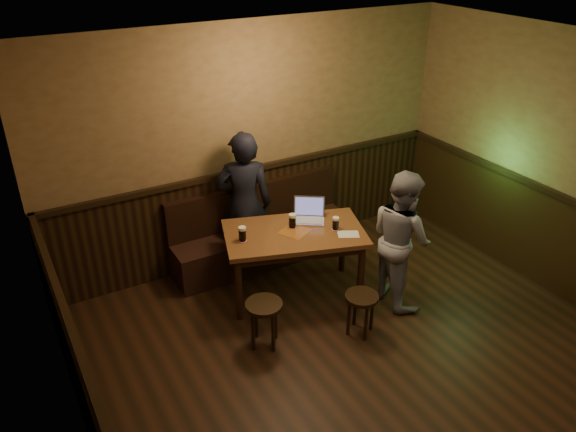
{
  "coord_description": "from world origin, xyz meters",
  "views": [
    {
      "loc": [
        -2.66,
        -2.49,
        3.7
      ],
      "look_at": [
        -0.19,
        1.85,
        1.05
      ],
      "focal_mm": 35.0,
      "sensor_mm": 36.0,
      "label": 1
    }
  ],
  "objects_px": {
    "stool_left": "(264,312)",
    "pint_right": "(336,223)",
    "pub_table": "(294,240)",
    "person_grey": "(401,238)",
    "bench": "(261,238)",
    "stool_right": "(361,303)",
    "person_suit": "(244,205)",
    "pint_left": "(242,234)",
    "pint_mid": "(292,221)",
    "laptop": "(309,214)"
  },
  "relations": [
    {
      "from": "person_grey",
      "to": "person_suit",
      "type": "bearing_deg",
      "value": 46.76
    },
    {
      "from": "person_grey",
      "to": "pub_table",
      "type": "bearing_deg",
      "value": 60.88
    },
    {
      "from": "stool_left",
      "to": "laptop",
      "type": "relative_size",
      "value": 1.13
    },
    {
      "from": "pint_left",
      "to": "person_suit",
      "type": "bearing_deg",
      "value": 62.51
    },
    {
      "from": "bench",
      "to": "pint_right",
      "type": "bearing_deg",
      "value": -67.45
    },
    {
      "from": "pint_left",
      "to": "pint_mid",
      "type": "height_order",
      "value": "pint_left"
    },
    {
      "from": "pint_right",
      "to": "laptop",
      "type": "relative_size",
      "value": 0.34
    },
    {
      "from": "stool_right",
      "to": "pint_left",
      "type": "distance_m",
      "value": 1.38
    },
    {
      "from": "pint_left",
      "to": "pint_mid",
      "type": "relative_size",
      "value": 1.01
    },
    {
      "from": "pint_right",
      "to": "person_suit",
      "type": "height_order",
      "value": "person_suit"
    },
    {
      "from": "stool_left",
      "to": "person_suit",
      "type": "xyz_separation_m",
      "value": [
        0.43,
        1.28,
        0.48
      ]
    },
    {
      "from": "bench",
      "to": "stool_right",
      "type": "distance_m",
      "value": 1.72
    },
    {
      "from": "pub_table",
      "to": "pint_left",
      "type": "xyz_separation_m",
      "value": [
        -0.56,
        0.1,
        0.18
      ]
    },
    {
      "from": "stool_left",
      "to": "pub_table",
      "type": "bearing_deg",
      "value": 41.14
    },
    {
      "from": "pint_left",
      "to": "bench",
      "type": "bearing_deg",
      "value": 51.26
    },
    {
      "from": "person_grey",
      "to": "stool_left",
      "type": "bearing_deg",
      "value": 93.78
    },
    {
      "from": "pub_table",
      "to": "pint_mid",
      "type": "distance_m",
      "value": 0.2
    },
    {
      "from": "person_grey",
      "to": "stool_right",
      "type": "bearing_deg",
      "value": 117.47
    },
    {
      "from": "bench",
      "to": "pint_left",
      "type": "xyz_separation_m",
      "value": [
        -0.56,
        -0.7,
        0.56
      ]
    },
    {
      "from": "bench",
      "to": "person_suit",
      "type": "xyz_separation_m",
      "value": [
        -0.25,
        -0.11,
        0.55
      ]
    },
    {
      "from": "stool_right",
      "to": "pint_mid",
      "type": "bearing_deg",
      "value": 101.86
    },
    {
      "from": "pint_mid",
      "to": "person_grey",
      "type": "bearing_deg",
      "value": -38.27
    },
    {
      "from": "pub_table",
      "to": "person_grey",
      "type": "xyz_separation_m",
      "value": [
        0.93,
        -0.62,
        0.07
      ]
    },
    {
      "from": "pint_left",
      "to": "laptop",
      "type": "relative_size",
      "value": 0.38
    },
    {
      "from": "pint_left",
      "to": "pint_right",
      "type": "height_order",
      "value": "pint_left"
    },
    {
      "from": "pint_left",
      "to": "laptop",
      "type": "height_order",
      "value": "laptop"
    },
    {
      "from": "pint_left",
      "to": "pint_right",
      "type": "distance_m",
      "value": 1.0
    },
    {
      "from": "stool_right",
      "to": "pint_right",
      "type": "bearing_deg",
      "value": 77.21
    },
    {
      "from": "bench",
      "to": "person_grey",
      "type": "bearing_deg",
      "value": -56.85
    },
    {
      "from": "pint_right",
      "to": "person_suit",
      "type": "relative_size",
      "value": 0.08
    },
    {
      "from": "pint_mid",
      "to": "person_suit",
      "type": "bearing_deg",
      "value": 114.7
    },
    {
      "from": "pub_table",
      "to": "pint_left",
      "type": "bearing_deg",
      "value": -171.64
    },
    {
      "from": "bench",
      "to": "stool_left",
      "type": "distance_m",
      "value": 1.55
    },
    {
      "from": "stool_right",
      "to": "laptop",
      "type": "bearing_deg",
      "value": 87.77
    },
    {
      "from": "person_suit",
      "to": "person_grey",
      "type": "height_order",
      "value": "person_suit"
    },
    {
      "from": "pub_table",
      "to": "stool_left",
      "type": "distance_m",
      "value": 0.95
    },
    {
      "from": "laptop",
      "to": "pint_right",
      "type": "bearing_deg",
      "value": -35.74
    },
    {
      "from": "bench",
      "to": "person_suit",
      "type": "height_order",
      "value": "person_suit"
    },
    {
      "from": "pint_right",
      "to": "person_grey",
      "type": "bearing_deg",
      "value": -40.61
    },
    {
      "from": "pint_left",
      "to": "person_grey",
      "type": "bearing_deg",
      "value": -25.89
    },
    {
      "from": "pint_mid",
      "to": "laptop",
      "type": "distance_m",
      "value": 0.26
    },
    {
      "from": "pub_table",
      "to": "stool_right",
      "type": "relative_size",
      "value": 3.67
    },
    {
      "from": "pint_mid",
      "to": "stool_right",
      "type": "bearing_deg",
      "value": -78.14
    },
    {
      "from": "laptop",
      "to": "pub_table",
      "type": "bearing_deg",
      "value": -116.21
    },
    {
      "from": "stool_right",
      "to": "pint_mid",
      "type": "distance_m",
      "value": 1.14
    },
    {
      "from": "pub_table",
      "to": "stool_right",
      "type": "bearing_deg",
      "value": -57.4
    },
    {
      "from": "pint_mid",
      "to": "laptop",
      "type": "relative_size",
      "value": 0.37
    },
    {
      "from": "bench",
      "to": "stool_right",
      "type": "relative_size",
      "value": 4.87
    },
    {
      "from": "stool_left",
      "to": "pint_right",
      "type": "xyz_separation_m",
      "value": [
        1.08,
        0.42,
        0.47
      ]
    },
    {
      "from": "bench",
      "to": "pint_left",
      "type": "height_order",
      "value": "bench"
    }
  ]
}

